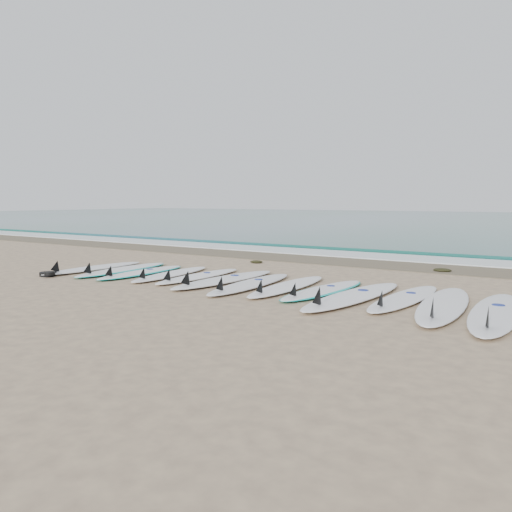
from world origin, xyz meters
The scene contains 21 objects.
ground centered at (0.00, 0.00, 0.00)m, with size 120.00×120.00×0.00m, color tan.
ocean centered at (0.00, 32.50, 0.01)m, with size 120.00×55.00×0.03m, color #205759.
wet_sand_band centered at (0.00, 4.10, 0.01)m, with size 120.00×1.80×0.01m, color brown.
foam_band centered at (0.00, 5.50, 0.02)m, with size 120.00×1.40×0.04m, color silver.
wave_crest centered at (0.00, 7.00, 0.05)m, with size 120.00×1.00×0.10m, color #205759.
surfboard_0 centered at (-3.94, -0.23, 0.06)m, with size 0.60×2.52×0.32m.
surfboard_1 centered at (-3.25, -0.02, 0.05)m, with size 0.74×2.55×0.32m.
surfboard_2 centered at (-2.63, -0.08, 0.04)m, with size 0.60×2.33×0.29m.
surfboard_3 centered at (-1.96, 0.03, 0.05)m, with size 0.72×2.38×0.30m.
surfboard_4 centered at (-1.33, 0.12, 0.05)m, with size 0.52×2.35×0.30m.
surfboard_5 centered at (-0.65, 0.02, 0.06)m, with size 0.77×2.75×0.35m.
surfboard_6 centered at (0.01, -0.11, 0.06)m, with size 0.68×2.63×0.33m.
surfboard_7 centered at (0.66, 0.04, 0.06)m, with size 0.57×2.51×0.32m.
surfboard_8 centered at (1.31, 0.09, 0.04)m, with size 0.80×2.40×0.30m.
surfboard_9 centered at (1.93, -0.20, 0.06)m, with size 0.88×2.93×0.37m.
surfboard_10 centered at (2.62, 0.09, 0.06)m, with size 0.68×2.56×0.32m.
surfboard_11 centered at (3.23, -0.13, 0.06)m, with size 0.86×2.94×0.37m.
surfboard_12 centered at (3.90, -0.27, 0.06)m, with size 0.71×2.90×0.37m.
seaweed_near centered at (-1.67, 2.73, 0.03)m, with size 0.32×0.25×0.06m, color black.
seaweed_far centered at (2.39, 3.62, 0.04)m, with size 0.37×0.29×0.07m, color black.
leash_coil centered at (-3.97, -1.25, 0.05)m, with size 0.46×0.36×0.11m.
Camera 1 is at (4.71, -7.17, 1.49)m, focal length 35.00 mm.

